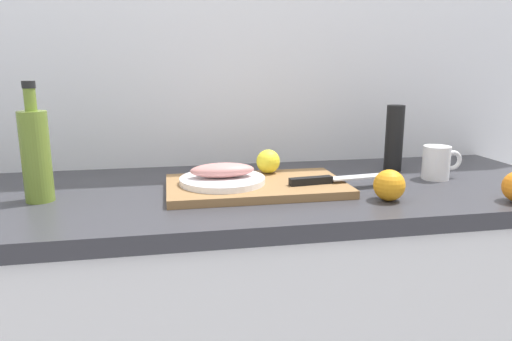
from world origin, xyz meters
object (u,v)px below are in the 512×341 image
at_px(cutting_board, 256,186).
at_px(fish_fillet, 222,170).
at_px(chef_knife, 330,179).
at_px(lemon_0, 268,161).
at_px(white_plate, 222,180).
at_px(olive_oil_bottle, 36,154).
at_px(coffee_mug_1, 437,163).
at_px(pepper_mill, 394,138).

distance_m(cutting_board, fish_fillet, 0.09).
distance_m(chef_knife, lemon_0, 0.19).
height_order(white_plate, fish_fillet, fish_fillet).
xyz_separation_m(lemon_0, olive_oil_bottle, (-0.56, -0.10, 0.06)).
distance_m(olive_oil_bottle, coffee_mug_1, 1.02).
bearing_deg(white_plate, chef_knife, -9.93).
xyz_separation_m(cutting_board, white_plate, (-0.08, 0.01, 0.02)).
distance_m(white_plate, lemon_0, 0.16).
bearing_deg(lemon_0, white_plate, -146.89).
bearing_deg(lemon_0, fish_fillet, -146.89).
bearing_deg(pepper_mill, white_plate, -165.25).
height_order(chef_knife, olive_oil_bottle, olive_oil_bottle).
distance_m(white_plate, olive_oil_bottle, 0.43).
xyz_separation_m(white_plate, chef_knife, (0.27, -0.05, 0.00)).
distance_m(lemon_0, coffee_mug_1, 0.47).
distance_m(white_plate, coffee_mug_1, 0.60).
bearing_deg(pepper_mill, fish_fillet, -165.25).
distance_m(white_plate, fish_fillet, 0.03).
height_order(cutting_board, fish_fillet, fish_fillet).
distance_m(cutting_board, pepper_mill, 0.47).
distance_m(white_plate, chef_knife, 0.27).
height_order(fish_fillet, coffee_mug_1, coffee_mug_1).
bearing_deg(cutting_board, lemon_0, 61.39).
distance_m(coffee_mug_1, pepper_mill, 0.15).
distance_m(fish_fillet, chef_knife, 0.27).
xyz_separation_m(white_plate, fish_fillet, (0.00, -0.00, 0.03)).
bearing_deg(coffee_mug_1, lemon_0, 170.83).
xyz_separation_m(cutting_board, lemon_0, (0.05, 0.09, 0.04)).
bearing_deg(olive_oil_bottle, fish_fillet, 1.28).
distance_m(fish_fillet, lemon_0, 0.16).
bearing_deg(lemon_0, pepper_mill, 7.34).
bearing_deg(olive_oil_bottle, cutting_board, 0.39).
xyz_separation_m(white_plate, coffee_mug_1, (0.60, 0.01, 0.02)).
relative_size(white_plate, lemon_0, 3.30).
height_order(white_plate, olive_oil_bottle, olive_oil_bottle).
bearing_deg(white_plate, fish_fillet, -7.13).
bearing_deg(chef_knife, cutting_board, 160.83).
bearing_deg(fish_fillet, coffee_mug_1, 1.36).
distance_m(white_plate, pepper_mill, 0.55).
height_order(white_plate, pepper_mill, pepper_mill).
bearing_deg(lemon_0, coffee_mug_1, -9.17).
xyz_separation_m(lemon_0, coffee_mug_1, (0.46, -0.07, -0.01)).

